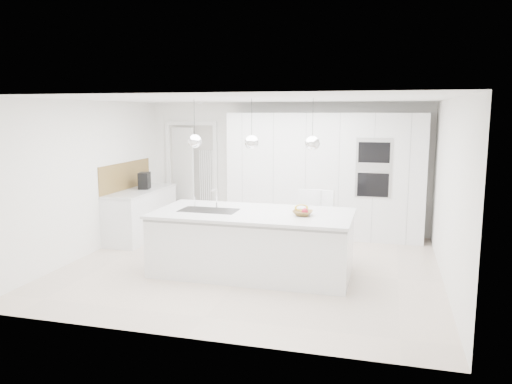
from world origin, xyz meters
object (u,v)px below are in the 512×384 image
(espresso_machine, at_px, (144,181))
(fruit_bowl, at_px, (303,213))
(bar_stool_left, at_px, (308,226))
(bar_stool_right, at_px, (322,227))
(island_base, at_px, (252,245))

(espresso_machine, bearing_deg, fruit_bowl, -41.16)
(bar_stool_left, bearing_deg, bar_stool_right, 1.92)
(island_base, distance_m, bar_stool_left, 1.11)
(espresso_machine, bearing_deg, island_base, -47.28)
(island_base, xyz_separation_m, bar_stool_right, (0.89, 0.88, 0.12))
(fruit_bowl, distance_m, bar_stool_left, 0.97)
(island_base, relative_size, espresso_machine, 9.12)
(bar_stool_right, bearing_deg, fruit_bowl, -81.41)
(bar_stool_left, bearing_deg, espresso_machine, 168.29)
(bar_stool_right, bearing_deg, island_base, -116.65)
(island_base, height_order, fruit_bowl, fruit_bowl)
(espresso_machine, relative_size, bar_stool_left, 0.28)
(espresso_machine, height_order, bar_stool_left, espresso_machine)
(fruit_bowl, distance_m, bar_stool_right, 0.98)
(island_base, relative_size, bar_stool_right, 2.55)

